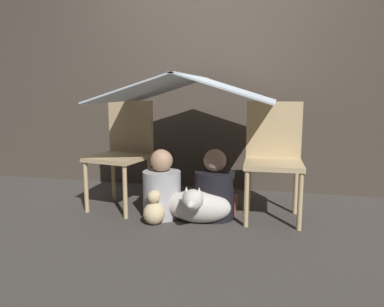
{
  "coord_description": "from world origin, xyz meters",
  "views": [
    {
      "loc": [
        0.67,
        -2.81,
        1.0
      ],
      "look_at": [
        0.0,
        0.08,
        0.51
      ],
      "focal_mm": 35.0,
      "sensor_mm": 36.0,
      "label": 1
    }
  ],
  "objects": [
    {
      "name": "sheet_canopy",
      "position": [
        0.0,
        0.08,
        1.02
      ],
      "size": [
        1.29,
        1.2,
        0.21
      ],
      "color": "silver"
    },
    {
      "name": "ground_plane",
      "position": [
        0.0,
        0.0,
        0.0
      ],
      "size": [
        8.8,
        8.8,
        0.0
      ],
      "primitive_type": "plane",
      "color": "#47423D"
    },
    {
      "name": "chair_right",
      "position": [
        0.64,
        0.16,
        0.51
      ],
      "size": [
        0.46,
        0.46,
        0.92
      ],
      "rotation": [
        0.0,
        0.0,
        0.04
      ],
      "color": "#D1B27F",
      "rests_on": "ground_plane"
    },
    {
      "name": "dog",
      "position": [
        0.09,
        -0.12,
        0.14
      ],
      "size": [
        0.51,
        0.42,
        0.33
      ],
      "color": "silver",
      "rests_on": "ground_plane"
    },
    {
      "name": "wall_back",
      "position": [
        0.0,
        0.98,
        1.25
      ],
      "size": [
        7.0,
        0.05,
        2.5
      ],
      "color": "#4C4238",
      "rests_on": "ground_plane"
    },
    {
      "name": "person_front",
      "position": [
        -0.22,
        -0.04,
        0.23
      ],
      "size": [
        0.3,
        0.3,
        0.55
      ],
      "color": "#B2B2B7",
      "rests_on": "ground_plane"
    },
    {
      "name": "floor_cushion",
      "position": [
        0.14,
        0.23,
        0.05
      ],
      "size": [
        0.42,
        0.33,
        0.1
      ],
      "color": "#CC664C",
      "rests_on": "ground_plane"
    },
    {
      "name": "chair_left",
      "position": [
        -0.63,
        0.16,
        0.51
      ],
      "size": [
        0.51,
        0.51,
        0.92
      ],
      "rotation": [
        0.0,
        0.0,
        -0.19
      ],
      "color": "#D1B27F",
      "rests_on": "ground_plane"
    },
    {
      "name": "plush_toy",
      "position": [
        -0.23,
        -0.22,
        0.11
      ],
      "size": [
        0.17,
        0.17,
        0.27
      ],
      "color": "beige",
      "rests_on": "ground_plane"
    },
    {
      "name": "person_second",
      "position": [
        0.2,
        0.03,
        0.22
      ],
      "size": [
        0.32,
        0.32,
        0.55
      ],
      "color": "black",
      "rests_on": "ground_plane"
    }
  ]
}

